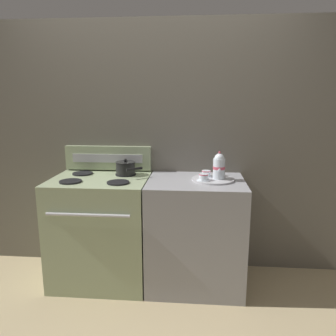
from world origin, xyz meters
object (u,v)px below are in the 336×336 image
(stove, at_px, (102,229))
(saucepan, at_px, (126,168))
(teacup_left, at_px, (206,174))
(serving_tray, at_px, (213,179))
(teacup_right, at_px, (204,177))
(teapot, at_px, (219,166))
(creamer_jug, at_px, (217,172))

(stove, bearing_deg, saucepan, 35.64)
(teacup_left, bearing_deg, saucepan, 174.84)
(stove, bearing_deg, serving_tray, 1.37)
(serving_tray, height_order, teacup_right, teacup_right)
(stove, bearing_deg, teacup_right, -3.26)
(stove, relative_size, saucepan, 3.55)
(stove, bearing_deg, teapot, 0.80)
(saucepan, relative_size, creamer_jug, 4.07)
(stove, relative_size, teacup_left, 8.23)
(serving_tray, xyz_separation_m, teapot, (0.04, -0.01, 0.11))
(teacup_right, bearing_deg, creamer_jug, 53.60)
(stove, relative_size, creamer_jug, 14.43)
(teapot, bearing_deg, teacup_left, 147.46)
(teapot, distance_m, teacup_right, 0.16)
(teapot, bearing_deg, saucepan, 170.94)
(saucepan, height_order, teacup_right, saucepan)
(teapot, height_order, teacup_right, teapot)
(serving_tray, distance_m, teacup_left, 0.08)
(serving_tray, relative_size, creamer_jug, 5.45)
(serving_tray, bearing_deg, saucepan, 171.07)
(serving_tray, xyz_separation_m, teacup_left, (-0.06, 0.05, 0.03))
(stove, xyz_separation_m, saucepan, (0.19, 0.14, 0.51))
(saucepan, height_order, teacup_left, saucepan)
(stove, xyz_separation_m, teapot, (0.97, 0.01, 0.56))
(teacup_left, distance_m, teacup_right, 0.13)
(stove, relative_size, teapot, 4.09)
(saucepan, xyz_separation_m, teacup_left, (0.68, -0.06, -0.03))
(stove, distance_m, creamer_jug, 1.09)
(stove, distance_m, saucepan, 0.56)
(saucepan, xyz_separation_m, serving_tray, (0.74, -0.12, -0.06))
(teapot, xyz_separation_m, teacup_left, (-0.10, 0.06, -0.08))
(teacup_right, bearing_deg, serving_tray, 42.14)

